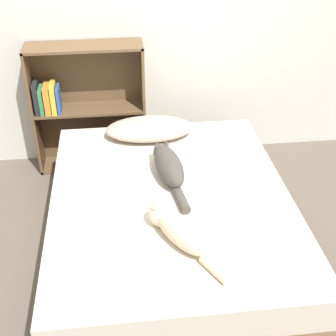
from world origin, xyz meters
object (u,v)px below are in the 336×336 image
(bed, at_px, (171,225))
(pillow, at_px, (150,129))
(cat_light, at_px, (177,228))
(cat_dark, at_px, (169,166))
(bookshelf, at_px, (85,105))

(bed, distance_m, pillow, 0.78)
(cat_light, bearing_deg, cat_dark, -31.01)
(pillow, xyz_separation_m, cat_light, (0.05, -1.10, 0.01))
(bookshelf, bearing_deg, cat_light, -71.59)
(pillow, bearing_deg, bookshelf, 135.59)
(pillow, distance_m, bookshelf, 0.66)
(bed, bearing_deg, bookshelf, 114.38)
(pillow, distance_m, cat_light, 1.10)
(bed, xyz_separation_m, cat_light, (-0.02, -0.38, 0.31))
(cat_light, xyz_separation_m, cat_dark, (0.03, 0.58, 0.01))
(pillow, bearing_deg, bed, -84.96)
(bed, bearing_deg, pillow, 95.04)
(cat_light, distance_m, cat_dark, 0.58)
(cat_light, bearing_deg, pillow, -25.95)
(bed, bearing_deg, cat_dark, 86.95)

